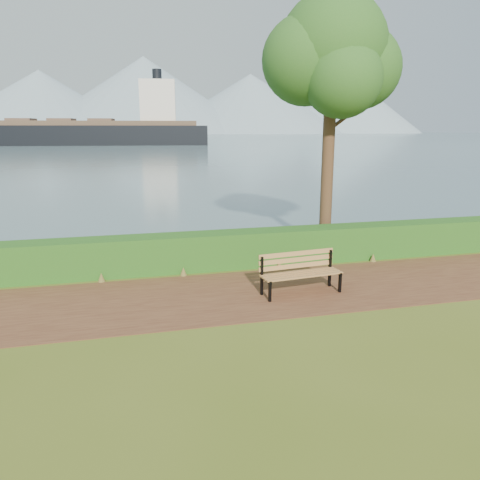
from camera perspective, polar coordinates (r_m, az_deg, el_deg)
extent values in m
plane|color=#52611B|center=(10.87, 0.32, -7.15)|extent=(140.00, 140.00, 0.00)
cube|color=#4F2A1B|center=(11.14, -0.07, -6.60)|extent=(40.00, 3.40, 0.01)
cube|color=#1B4A15|center=(13.14, -2.51, -1.23)|extent=(32.00, 0.85, 1.00)
cube|color=slate|center=(269.90, -13.93, 12.21)|extent=(700.00, 510.00, 0.00)
cone|color=#7C95A6|center=(409.41, -23.05, 15.20)|extent=(160.00, 160.00, 48.00)
cone|color=#7C95A6|center=(416.36, -11.52, 16.89)|extent=(190.00, 190.00, 62.00)
cone|color=#7C95A6|center=(425.56, 1.25, 16.25)|extent=(170.00, 170.00, 50.00)
cone|color=#7C95A6|center=(466.84, 12.07, 16.21)|extent=(150.00, 150.00, 58.00)
cone|color=#7C95A6|center=(440.13, -15.64, 14.71)|extent=(120.00, 120.00, 35.00)
cone|color=#7C95A6|center=(461.12, 5.36, 15.36)|extent=(130.00, 130.00, 40.00)
cube|color=black|center=(10.61, 3.67, -6.31)|extent=(0.06, 0.07, 0.49)
cube|color=black|center=(10.95, 2.67, -4.43)|extent=(0.06, 0.07, 0.93)
cube|color=black|center=(10.74, 3.17, -4.85)|extent=(0.11, 0.57, 0.05)
cube|color=black|center=(11.43, 12.09, -5.12)|extent=(0.06, 0.07, 0.49)
cube|color=black|center=(11.75, 10.91, -3.41)|extent=(0.06, 0.07, 0.93)
cube|color=black|center=(11.56, 11.51, -3.78)|extent=(0.11, 0.57, 0.05)
cube|color=#A77640|center=(10.94, 8.00, -4.45)|extent=(1.95, 0.30, 0.04)
cube|color=#A77640|center=(11.06, 7.67, -4.24)|extent=(1.95, 0.30, 0.04)
cube|color=#A77640|center=(11.17, 7.34, -4.05)|extent=(1.95, 0.30, 0.04)
cube|color=#A77640|center=(11.29, 7.02, -3.85)|extent=(1.95, 0.30, 0.04)
cube|color=#A77640|center=(11.31, 6.88, -3.13)|extent=(1.95, 0.25, 0.11)
cube|color=#A77640|center=(11.26, 6.91, -2.39)|extent=(1.95, 0.25, 0.11)
cube|color=#A77640|center=(11.22, 6.93, -1.64)|extent=(1.95, 0.25, 0.11)
cylinder|color=#3A2117|center=(14.74, 10.73, 11.32)|extent=(0.37, 0.37, 6.68)
sphere|color=#1D531B|center=(14.91, 11.23, 22.07)|extent=(3.16, 3.16, 3.16)
sphere|color=#1D531B|center=(15.17, 14.41, 19.64)|extent=(2.41, 2.41, 2.41)
sphere|color=#1D531B|center=(14.66, 8.10, 20.87)|extent=(2.60, 2.60, 2.60)
sphere|color=#1D531B|center=(14.16, 12.38, 18.70)|extent=(2.23, 2.23, 2.23)
sphere|color=#1D531B|center=(15.52, 9.71, 23.51)|extent=(2.04, 2.04, 2.04)
sphere|color=#1D531B|center=(15.17, 11.77, 25.46)|extent=(1.86, 1.86, 1.86)
cylinder|color=#3A2117|center=(14.91, 12.36, 14.13)|extent=(0.98, 0.11, 0.73)
cylinder|color=#3A2117|center=(14.68, 9.42, 16.08)|extent=(0.76, 0.35, 0.67)
cube|color=black|center=(120.27, -19.70, 11.47)|extent=(64.24, 17.74, 6.35)
cube|color=brown|center=(120.26, -19.84, 13.24)|extent=(59.07, 16.12, 1.09)
cube|color=silver|center=(117.80, -9.96, 16.21)|extent=(9.02, 8.43, 9.98)
cylinder|color=black|center=(118.25, -10.08, 19.06)|extent=(2.18, 2.18, 3.17)
cube|color=brown|center=(123.14, -25.11, 13.11)|extent=(6.14, 6.61, 0.73)
cube|color=brown|center=(120.75, -20.90, 13.50)|extent=(6.14, 6.61, 0.73)
cube|color=brown|center=(119.00, -16.54, 13.83)|extent=(6.14, 6.61, 0.73)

